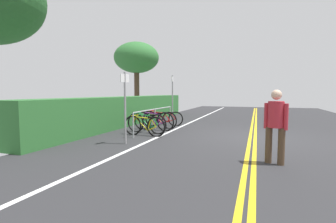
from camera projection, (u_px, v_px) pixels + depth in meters
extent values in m
cube|color=#2B2B2D|center=(253.00, 138.00, 8.42)|extent=(36.68, 11.25, 0.05)
cube|color=gold|center=(255.00, 137.00, 8.39)|extent=(33.02, 0.10, 0.00)
cube|color=gold|center=(250.00, 137.00, 8.45)|extent=(33.02, 0.10, 0.00)
cube|color=white|center=(169.00, 132.00, 9.45)|extent=(33.02, 0.12, 0.00)
cylinder|color=#9EA0A5|center=(133.00, 125.00, 8.24)|extent=(0.05, 0.05, 0.84)
cylinder|color=#9EA0A5|center=(155.00, 120.00, 9.99)|extent=(0.05, 0.05, 0.84)
cylinder|color=#9EA0A5|center=(170.00, 116.00, 11.74)|extent=(0.05, 0.05, 0.84)
cylinder|color=#9EA0A5|center=(155.00, 109.00, 9.96)|extent=(3.73, 0.04, 0.04)
torus|color=black|center=(133.00, 125.00, 8.92)|extent=(0.12, 0.72, 0.72)
torus|color=black|center=(156.00, 127.00, 8.52)|extent=(0.12, 0.72, 0.72)
cylinder|color=yellow|center=(141.00, 124.00, 8.77)|extent=(0.08, 0.55, 0.49)
cylinder|color=yellow|center=(143.00, 118.00, 8.72)|extent=(0.09, 0.65, 0.07)
cylinder|color=yellow|center=(149.00, 125.00, 8.63)|extent=(0.05, 0.16, 0.44)
cylinder|color=yellow|center=(152.00, 129.00, 8.60)|extent=(0.07, 0.35, 0.18)
cylinder|color=yellow|center=(153.00, 123.00, 8.56)|extent=(0.06, 0.24, 0.30)
cylinder|color=yellow|center=(134.00, 121.00, 8.89)|extent=(0.05, 0.13, 0.33)
cube|color=black|center=(151.00, 118.00, 8.59)|extent=(0.10, 0.21, 0.05)
cylinder|color=yellow|center=(135.00, 115.00, 8.85)|extent=(0.46, 0.07, 0.03)
torus|color=black|center=(136.00, 123.00, 9.55)|extent=(0.18, 0.76, 0.76)
torus|color=black|center=(158.00, 124.00, 9.07)|extent=(0.18, 0.76, 0.76)
cylinder|color=#198C38|center=(144.00, 121.00, 9.36)|extent=(0.13, 0.57, 0.52)
cylinder|color=#198C38|center=(145.00, 115.00, 9.31)|extent=(0.14, 0.68, 0.07)
cylinder|color=#198C38|center=(151.00, 122.00, 9.20)|extent=(0.06, 0.17, 0.47)
cylinder|color=#198C38|center=(154.00, 126.00, 9.16)|extent=(0.09, 0.36, 0.19)
cylinder|color=#198C38|center=(155.00, 120.00, 9.11)|extent=(0.08, 0.25, 0.32)
cylinder|color=#198C38|center=(137.00, 119.00, 9.51)|extent=(0.06, 0.14, 0.34)
cube|color=black|center=(153.00, 115.00, 9.15)|extent=(0.11, 0.21, 0.05)
cylinder|color=#198C38|center=(138.00, 113.00, 9.47)|extent=(0.46, 0.10, 0.03)
torus|color=black|center=(142.00, 121.00, 10.23)|extent=(0.11, 0.77, 0.77)
torus|color=black|center=(165.00, 122.00, 9.80)|extent=(0.11, 0.77, 0.77)
cylinder|color=purple|center=(151.00, 119.00, 10.06)|extent=(0.08, 0.60, 0.53)
cylinder|color=purple|center=(152.00, 113.00, 10.02)|extent=(0.08, 0.71, 0.07)
cylinder|color=purple|center=(159.00, 120.00, 9.92)|extent=(0.05, 0.17, 0.47)
cylinder|color=purple|center=(161.00, 124.00, 9.88)|extent=(0.06, 0.38, 0.19)
cylinder|color=purple|center=(163.00, 118.00, 9.84)|extent=(0.05, 0.26, 0.33)
cylinder|color=purple|center=(143.00, 117.00, 10.19)|extent=(0.05, 0.14, 0.35)
cube|color=black|center=(160.00, 113.00, 9.87)|extent=(0.09, 0.21, 0.05)
cylinder|color=purple|center=(144.00, 111.00, 10.15)|extent=(0.46, 0.06, 0.03)
torus|color=black|center=(150.00, 119.00, 10.93)|extent=(0.24, 0.74, 0.75)
torus|color=black|center=(169.00, 121.00, 10.34)|extent=(0.24, 0.74, 0.75)
cylinder|color=red|center=(157.00, 118.00, 10.70)|extent=(0.19, 0.59, 0.51)
cylinder|color=red|center=(158.00, 112.00, 10.65)|extent=(0.21, 0.70, 0.07)
cylinder|color=red|center=(164.00, 118.00, 10.50)|extent=(0.08, 0.17, 0.46)
cylinder|color=red|center=(166.00, 122.00, 10.45)|extent=(0.13, 0.38, 0.19)
cylinder|color=red|center=(167.00, 117.00, 10.39)|extent=(0.10, 0.26, 0.32)
cylinder|color=red|center=(151.00, 115.00, 10.89)|extent=(0.07, 0.14, 0.34)
cube|color=black|center=(165.00, 113.00, 10.45)|extent=(0.13, 0.21, 0.05)
cylinder|color=red|center=(152.00, 111.00, 10.85)|extent=(0.45, 0.14, 0.03)
torus|color=black|center=(153.00, 119.00, 11.28)|extent=(0.25, 0.67, 0.68)
torus|color=black|center=(176.00, 119.00, 11.23)|extent=(0.25, 0.67, 0.68)
cylinder|color=red|center=(161.00, 117.00, 11.25)|extent=(0.21, 0.58, 0.47)
cylinder|color=red|center=(163.00, 113.00, 11.23)|extent=(0.24, 0.69, 0.07)
cylinder|color=red|center=(169.00, 118.00, 11.24)|extent=(0.08, 0.17, 0.42)
cylinder|color=red|center=(172.00, 121.00, 11.24)|extent=(0.15, 0.37, 0.17)
cylinder|color=red|center=(173.00, 116.00, 11.22)|extent=(0.11, 0.26, 0.29)
cylinder|color=red|center=(154.00, 116.00, 11.26)|extent=(0.08, 0.14, 0.31)
cube|color=black|center=(171.00, 112.00, 11.22)|extent=(0.14, 0.21, 0.05)
cylinder|color=red|center=(155.00, 111.00, 11.25)|extent=(0.45, 0.16, 0.03)
cylinder|color=#4C3826|center=(269.00, 145.00, 5.33)|extent=(0.14, 0.14, 0.78)
cylinder|color=#4C3826|center=(281.00, 147.00, 5.16)|extent=(0.14, 0.14, 0.78)
cylinder|color=#B22633|center=(276.00, 114.00, 5.19)|extent=(0.32, 0.32, 0.55)
sphere|color=beige|center=(277.00, 95.00, 5.16)|extent=(0.21, 0.21, 0.21)
cylinder|color=#B22633|center=(266.00, 116.00, 5.33)|extent=(0.09, 0.09, 0.55)
cylinder|color=#B22633|center=(286.00, 117.00, 5.07)|extent=(0.09, 0.09, 0.55)
cylinder|color=gray|center=(125.00, 108.00, 7.23)|extent=(0.06, 0.06, 2.12)
cube|color=white|center=(125.00, 78.00, 7.16)|extent=(0.36, 0.10, 0.24)
cylinder|color=gray|center=(172.00, 99.00, 12.19)|extent=(0.06, 0.06, 2.36)
cube|color=white|center=(173.00, 79.00, 12.12)|extent=(0.36, 0.06, 0.24)
cube|color=#2D6B30|center=(129.00, 110.00, 12.06)|extent=(12.73, 1.08, 1.32)
cylinder|color=#473323|center=(137.00, 93.00, 16.72)|extent=(0.35, 0.35, 2.93)
ellipsoid|color=#2D6B30|center=(137.00, 58.00, 16.53)|extent=(3.00, 3.00, 2.05)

